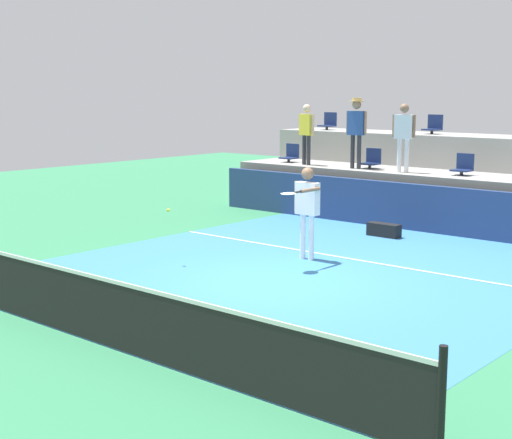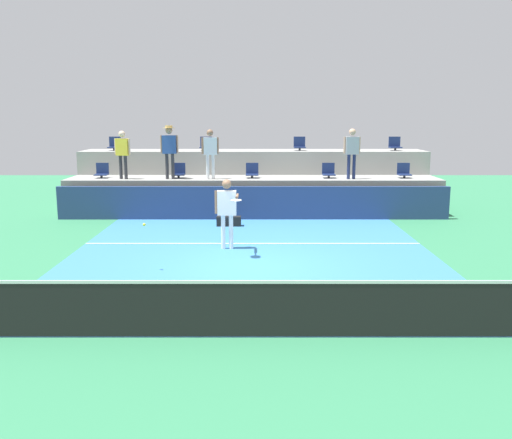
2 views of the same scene
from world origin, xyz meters
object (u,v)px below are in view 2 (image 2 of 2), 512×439
(stadium_chair_lower_right, at_px, (330,172))
(stadium_chair_upper_far_right, at_px, (397,145))
(stadium_chair_lower_center, at_px, (254,172))
(spectator_in_white, at_px, (212,149))
(stadium_chair_lower_far_right, at_px, (406,172))
(stadium_chair_upper_far_left, at_px, (116,145))
(stadium_chair_lower_far_left, at_px, (104,172))
(tennis_ball, at_px, (146,225))
(spectator_with_hat, at_px, (171,146))
(stadium_chair_upper_right, at_px, (301,145))
(stadium_chair_upper_left, at_px, (207,145))
(stadium_chair_lower_left, at_px, (180,172))
(spectator_in_grey, at_px, (354,149))
(spectator_leaning_on_rail, at_px, (124,150))
(equipment_bag, at_px, (230,221))
(tennis_player, at_px, (229,206))

(stadium_chair_lower_right, xyz_separation_m, stadium_chair_upper_far_right, (2.74, 1.80, 0.85))
(stadium_chair_lower_center, bearing_deg, spectator_in_white, -165.00)
(stadium_chair_lower_far_right, xyz_separation_m, stadium_chair_upper_far_left, (-10.58, 1.80, 0.85))
(stadium_chair_lower_far_left, distance_m, stadium_chair_lower_right, 7.96)
(stadium_chair_upper_far_left, distance_m, tennis_ball, 9.80)
(stadium_chair_lower_center, distance_m, stadium_chair_lower_right, 2.68)
(spectator_in_white, bearing_deg, stadium_chair_upper_far_right, 17.67)
(spectator_with_hat, bearing_deg, stadium_chair_lower_far_right, 2.69)
(stadium_chair_lower_far_right, height_order, stadium_chair_upper_right, stadium_chair_upper_right)
(stadium_chair_upper_far_left, height_order, stadium_chair_upper_left, same)
(stadium_chair_lower_left, height_order, stadium_chair_lower_right, same)
(spectator_with_hat, distance_m, spectator_in_white, 1.40)
(stadium_chair_upper_left, distance_m, spectator_in_grey, 5.63)
(stadium_chair_lower_left, distance_m, stadium_chair_upper_far_left, 3.33)
(stadium_chair_lower_right, xyz_separation_m, spectator_in_grey, (0.73, -0.38, 0.83))
(stadium_chair_upper_far_right, bearing_deg, spectator_leaning_on_rail, -167.50)
(stadium_chair_upper_far_left, bearing_deg, stadium_chair_lower_left, -33.95)
(stadium_chair_upper_far_left, relative_size, spectator_with_hat, 0.28)
(stadium_chair_upper_left, bearing_deg, stadium_chair_lower_center, -45.42)
(stadium_chair_upper_far_left, bearing_deg, equipment_bag, -42.65)
(stadium_chair_lower_left, relative_size, tennis_player, 0.29)
(stadium_chair_lower_left, bearing_deg, stadium_chair_lower_right, 0.00)
(stadium_chair_lower_left, height_order, stadium_chair_upper_left, stadium_chair_upper_left)
(stadium_chair_lower_far_right, bearing_deg, equipment_bag, -158.53)
(stadium_chair_upper_right, bearing_deg, stadium_chair_lower_right, -63.70)
(stadium_chair_lower_left, bearing_deg, stadium_chair_upper_left, 65.93)
(tennis_player, bearing_deg, spectator_in_grey, 51.57)
(spectator_in_grey, bearing_deg, tennis_ball, -128.94)
(stadium_chair_upper_left, bearing_deg, stadium_chair_lower_far_left, -152.82)
(tennis_ball, bearing_deg, stadium_chair_lower_far_left, 111.66)
(stadium_chair_lower_far_left, bearing_deg, stadium_chair_upper_far_right, 9.55)
(stadium_chair_upper_far_left, xyz_separation_m, spectator_in_grey, (8.66, -2.18, -0.02))
(stadium_chair_upper_far_right, height_order, spectator_with_hat, spectator_with_hat)
(stadium_chair_lower_center, height_order, stadium_chair_upper_right, stadium_chair_upper_right)
(stadium_chair_upper_far_right, relative_size, tennis_ball, 7.65)
(stadium_chair_lower_far_left, relative_size, stadium_chair_lower_far_right, 1.00)
(stadium_chair_lower_far_left, distance_m, stadium_chair_upper_left, 4.03)
(stadium_chair_upper_right, height_order, spectator_with_hat, spectator_with_hat)
(stadium_chair_upper_right, relative_size, stadium_chair_upper_far_right, 1.00)
(tennis_player, xyz_separation_m, tennis_ball, (-1.71, -2.02, -0.07))
(stadium_chair_lower_right, height_order, spectator_with_hat, spectator_with_hat)
(stadium_chair_lower_center, relative_size, tennis_ball, 7.65)
(stadium_chair_lower_center, height_order, stadium_chair_lower_far_right, same)
(spectator_with_hat, bearing_deg, stadium_chair_upper_left, 64.31)
(stadium_chair_lower_far_right, height_order, equipment_bag, stadium_chair_lower_far_right)
(equipment_bag, bearing_deg, stadium_chair_upper_far_left, 137.35)
(stadium_chair_lower_center, height_order, spectator_in_white, spectator_in_white)
(tennis_ball, bearing_deg, stadium_chair_upper_right, 66.09)
(stadium_chair_upper_far_right, height_order, spectator_leaning_on_rail, spectator_leaning_on_rail)
(stadium_chair_lower_far_right, xyz_separation_m, stadium_chair_upper_left, (-7.10, 1.80, 0.85))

